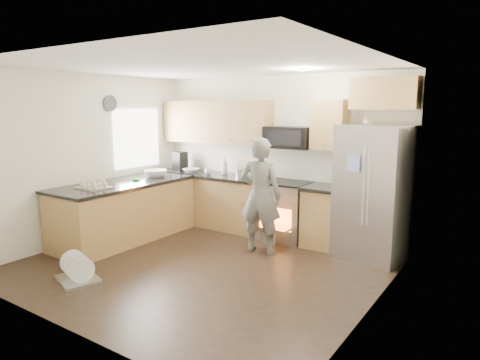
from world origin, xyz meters
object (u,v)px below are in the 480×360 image
Objects in this scene: stove_range at (285,197)px; person at (260,196)px; dish_rack at (78,273)px; refrigerator at (373,193)px.

stove_range is 0.78m from person.
person is 2.59× the size of dish_rack.
person reaches higher than dish_rack.
stove_range is at bearing 65.89° from dish_rack.
stove_range is 1.07× the size of person.
person is at bearing -144.80° from refrigerator.
refrigerator is at bearing -3.76° from stove_range.
stove_range reaches higher than dish_rack.
dish_rack is at bearing 47.15° from person.
person is (-1.42, -0.67, -0.09)m from refrigerator.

